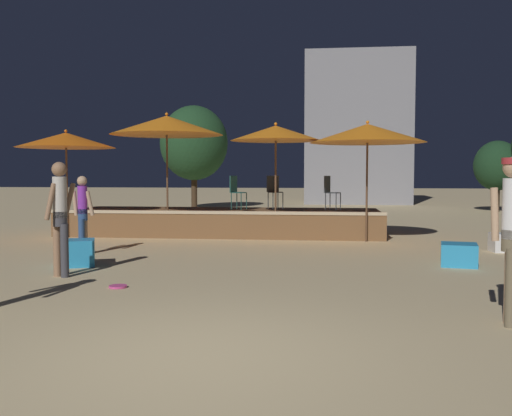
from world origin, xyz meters
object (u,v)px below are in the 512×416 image
Objects in this scene: person_2 at (512,228)px; patio_umbrella_2 at (66,140)px; patio_umbrella_3 at (367,133)px; bistro_chair_0 at (236,189)px; person_1 at (83,213)px; bistro_chair_2 at (330,189)px; cube_seat_2 at (459,255)px; person_3 at (60,213)px; frisbee_disc at (118,286)px; bistro_chair_1 at (274,189)px; cube_seat_0 at (79,253)px; cube_seat_1 at (502,243)px; patio_umbrella_0 at (167,125)px; background_tree_2 at (194,143)px; patio_umbrella_1 at (276,133)px; background_tree_0 at (497,166)px.

patio_umbrella_2 is at bearing 61.96° from person_2.
bistro_chair_0 is (-3.39, 0.90, -1.40)m from patio_umbrella_3.
person_1 reaches higher than bistro_chair_2.
person_3 reaches higher than cube_seat_2.
person_3 is 6.98× the size of frisbee_disc.
person_3 is 7.37m from bistro_chair_1.
person_3 is 2.09× the size of bistro_chair_2.
person_2 is (6.49, -3.35, 0.85)m from cube_seat_0.
patio_umbrella_2 is 10.90m from cube_seat_1.
background_tree_2 is (-2.00, 12.03, 0.18)m from patio_umbrella_0.
bistro_chair_0 is at bearing 143.75° from person_1.
cube_seat_1 is 8.28m from frisbee_disc.
background_tree_2 is at bearing 111.79° from patio_umbrella_1.
person_2 is 21.74m from background_tree_2.
person_3 is at bearing -175.90° from bistro_chair_0.
bistro_chair_0 is at bearing 148.24° from patio_umbrella_1.
bistro_chair_1 is 3.35× the size of frisbee_disc.
person_2 is at bearing -131.87° from bistro_chair_0.
cube_seat_1 is (7.89, -1.87, -2.74)m from patio_umbrella_0.
cube_seat_2 is at bearing -21.48° from patio_umbrella_2.
patio_umbrella_3 is 7.88m from frisbee_disc.
bistro_chair_2 is (-3.64, 2.56, 1.07)m from cube_seat_1.
patio_umbrella_2 is 0.95× the size of patio_umbrella_3.
patio_umbrella_2 is 1.73× the size of person_1.
person_3 is at bearing -118.48° from patio_umbrella_1.
patio_umbrella_3 is 3.78m from bistro_chair_0.
patio_umbrella_3 is at bearing -0.38° from patio_umbrella_2.
person_3 is at bearing -154.30° from cube_seat_1.
background_tree_0 reaches higher than bistro_chair_1.
bistro_chair_0 is (-4.38, 8.60, 0.18)m from person_2.
bistro_chair_1 is (-3.39, 9.03, 0.18)m from person_2.
patio_umbrella_0 is 2.67m from patio_umbrella_2.
patio_umbrella_2 is 3.15× the size of bistro_chair_2.
background_tree_0 is at bearing 44.50° from patio_umbrella_0.
bistro_chair_0 and bistro_chair_1 have the same top height.
cube_seat_1 is at bearing -54.56° from background_tree_2.
cube_seat_1 is (8.26, 2.81, -0.04)m from cube_seat_0.
frisbee_disc is 0.09× the size of background_tree_0.
bistro_chair_1 is 1.00× the size of bistro_chair_2.
bistro_chair_2 is (5.14, 3.98, 0.40)m from person_1.
cube_seat_2 is (1.40, -3.55, -2.46)m from patio_umbrella_3.
patio_umbrella_1 reaches higher than cube_seat_0.
bistro_chair_1 is at bearing 127.92° from cube_seat_2.
person_1 is 4.69m from bistro_chair_0.
patio_umbrella_2 is 1.51× the size of person_3.
patio_umbrella_1 is 8.71m from person_2.
person_3 is (-8.09, -3.89, 0.85)m from cube_seat_1.
patio_umbrella_1 is 1.82× the size of person_1.
cube_seat_1 is 4.58m from bistro_chair_2.
cube_seat_1 is at bearing -101.09° from bistro_chair_2.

